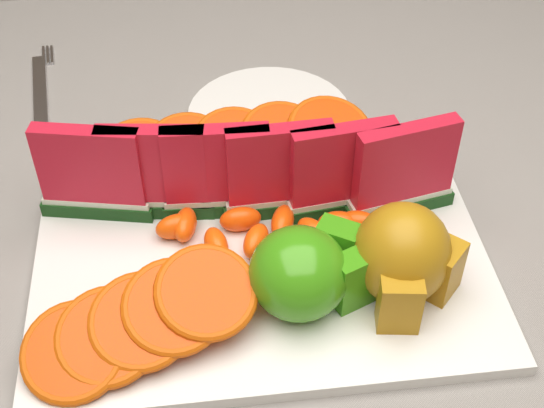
# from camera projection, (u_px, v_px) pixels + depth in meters

# --- Properties ---
(table) EXTENTS (1.40, 0.90, 0.75)m
(table) POSITION_uv_depth(u_px,v_px,m) (180.00, 326.00, 0.76)
(table) COLOR #4E351B
(table) RESTS_ON ground
(tablecloth) EXTENTS (1.53, 1.03, 0.20)m
(tablecloth) POSITION_uv_depth(u_px,v_px,m) (174.00, 285.00, 0.72)
(tablecloth) COLOR slate
(tablecloth) RESTS_ON table
(platter) EXTENTS (0.40, 0.30, 0.01)m
(platter) POSITION_uv_depth(u_px,v_px,m) (261.00, 254.00, 0.68)
(platter) COLOR silver
(platter) RESTS_ON tablecloth
(apple_cluster) EXTENTS (0.11, 0.09, 0.08)m
(apple_cluster) POSITION_uv_depth(u_px,v_px,m) (307.00, 272.00, 0.61)
(apple_cluster) COLOR #378D1B
(apple_cluster) RESTS_ON platter
(pear_cluster) EXTENTS (0.10, 0.10, 0.09)m
(pear_cluster) POSITION_uv_depth(u_px,v_px,m) (404.00, 258.00, 0.62)
(pear_cluster) COLOR #B87D21
(pear_cluster) RESTS_ON platter
(side_plate) EXTENTS (0.21, 0.21, 0.01)m
(side_plate) POSITION_uv_depth(u_px,v_px,m) (269.00, 115.00, 0.84)
(side_plate) COLOR silver
(side_plate) RESTS_ON tablecloth
(fork) EXTENTS (0.04, 0.20, 0.00)m
(fork) POSITION_uv_depth(u_px,v_px,m) (41.00, 92.00, 0.87)
(fork) COLOR silver
(fork) RESTS_ON tablecloth
(watermelon_row) EXTENTS (0.39, 0.07, 0.10)m
(watermelon_row) POSITION_uv_depth(u_px,v_px,m) (248.00, 174.00, 0.68)
(watermelon_row) COLOR #0F3F14
(watermelon_row) RESTS_ON platter
(orange_fan_front) EXTENTS (0.21, 0.13, 0.06)m
(orange_fan_front) POSITION_uv_depth(u_px,v_px,m) (141.00, 321.00, 0.59)
(orange_fan_front) COLOR #F9520F
(orange_fan_front) RESTS_ON platter
(orange_fan_back) EXTENTS (0.29, 0.11, 0.05)m
(orange_fan_back) POSITION_uv_depth(u_px,v_px,m) (235.00, 142.00, 0.76)
(orange_fan_back) COLOR #F9520F
(orange_fan_back) RESTS_ON platter
(tangerine_segments) EXTENTS (0.21, 0.07, 0.02)m
(tangerine_segments) POSITION_uv_depth(u_px,v_px,m) (263.00, 228.00, 0.68)
(tangerine_segments) COLOR #DF5218
(tangerine_segments) RESTS_ON platter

